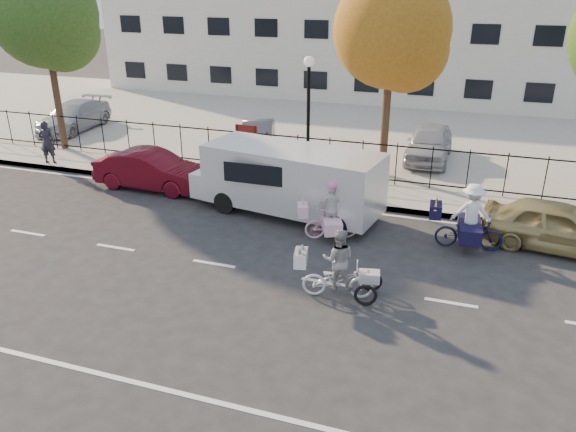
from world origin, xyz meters
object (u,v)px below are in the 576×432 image
at_px(pedestrian, 47,142).
at_px(red_sedan, 152,170).
at_px(lot_car_d, 429,143).
at_px(lot_car_c, 258,136).
at_px(lot_car_a, 74,116).
at_px(zebra_trike, 338,271).
at_px(bull_bike, 469,223).
at_px(lamppost, 309,97).
at_px(gold_sedan, 558,226).
at_px(white_van, 289,179).
at_px(unicorn_bike, 330,218).

bearing_deg(pedestrian, red_sedan, 150.55).
xyz_separation_m(red_sedan, lot_car_d, (8.90, 6.07, 0.17)).
bearing_deg(lot_car_c, lot_car_a, 160.21).
height_order(zebra_trike, bull_bike, bull_bike).
bearing_deg(lamppost, red_sedan, -155.28).
distance_m(lamppost, gold_sedan, 8.89).
relative_size(pedestrian, lot_car_c, 0.46).
relative_size(bull_bike, lot_car_d, 0.50).
xyz_separation_m(white_van, red_sedan, (-5.29, 0.69, -0.50)).
bearing_deg(zebra_trike, lot_car_d, -16.47).
xyz_separation_m(bull_bike, pedestrian, (-15.87, 2.33, 0.23)).
relative_size(unicorn_bike, pedestrian, 1.05).
relative_size(bull_bike, red_sedan, 0.50).
height_order(unicorn_bike, pedestrian, pedestrian).
bearing_deg(gold_sedan, lamppost, 77.81).
distance_m(zebra_trike, pedestrian, 14.39).
distance_m(pedestrian, lot_car_a, 5.32).
distance_m(zebra_trike, white_van, 5.12).
relative_size(white_van, gold_sedan, 1.58).
height_order(red_sedan, lot_car_d, lot_car_d).
xyz_separation_m(lamppost, unicorn_bike, (1.97, -4.34, -2.47)).
height_order(red_sedan, pedestrian, pedestrian).
distance_m(unicorn_bike, lot_car_c, 8.78).
height_order(bull_bike, red_sedan, bull_bike).
bearing_deg(lamppost, lot_car_d, 44.01).
height_order(pedestrian, lot_car_d, pedestrian).
height_order(zebra_trike, unicorn_bike, unicorn_bike).
bearing_deg(lot_car_c, unicorn_bike, -72.21).
distance_m(lot_car_a, lot_car_d, 16.53).
bearing_deg(pedestrian, lamppost, 168.26).
xyz_separation_m(gold_sedan, pedestrian, (-18.17, 1.60, 0.31)).
distance_m(lamppost, red_sedan, 6.02).
relative_size(lamppost, lot_car_a, 0.97).
bearing_deg(gold_sedan, unicorn_bike, 110.87).
bearing_deg(zebra_trike, white_van, 19.83).
bearing_deg(gold_sedan, zebra_trike, 138.96).
bearing_deg(pedestrian, bull_bike, 152.06).
bearing_deg(lot_car_c, bull_bike, -54.12).
bearing_deg(unicorn_bike, zebra_trike, 176.13).
height_order(unicorn_bike, white_van, white_van).
bearing_deg(unicorn_bike, pedestrian, 54.64).
xyz_separation_m(zebra_trike, gold_sedan, (5.06, 4.34, 0.01)).
bearing_deg(bull_bike, lot_car_c, 47.95).
distance_m(unicorn_bike, lot_car_a, 16.48).
xyz_separation_m(red_sedan, lot_car_a, (-7.62, 5.61, 0.13)).
distance_m(unicorn_bike, red_sedan, 7.26).
xyz_separation_m(white_van, lot_car_a, (-12.91, 6.30, -0.37)).
distance_m(lamppost, white_van, 3.57).
relative_size(red_sedan, lot_car_c, 1.12).
bearing_deg(lot_car_d, red_sedan, -145.51).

